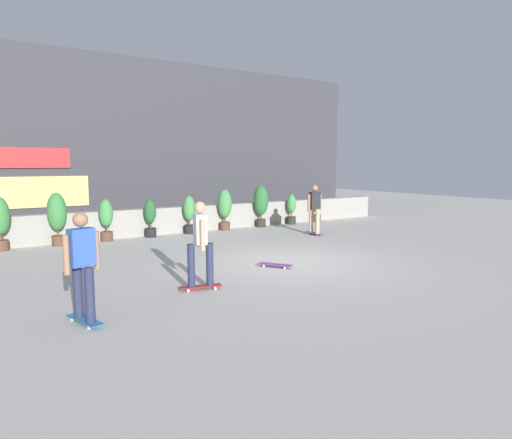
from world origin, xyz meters
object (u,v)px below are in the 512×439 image
object	(u,v)px
potted_plant_2	(106,218)
skater_far_right	(82,263)
potted_plant_4	(189,213)
potted_plant_7	(291,208)
potted_plant_5	(225,207)
skateboard_near_camera	(275,265)
potted_plant_3	(150,217)
skater_by_wall_right	(200,241)
skater_mid_plaza	(314,207)
potted_plant_1	(57,215)
potted_plant_8	(317,205)
potted_plant_6	(261,203)
potted_plant_0	(0,220)

from	to	relation	value
potted_plant_2	skater_far_right	bearing A→B (deg)	-107.70
potted_plant_4	potted_plant_7	bearing A→B (deg)	0.00
potted_plant_7	skater_far_right	bearing A→B (deg)	-142.77
potted_plant_5	skateboard_near_camera	distance (m)	6.17
potted_plant_3	skater_by_wall_right	size ratio (longest dim) A/B	0.73
potted_plant_3	potted_plant_4	distance (m)	1.40
potted_plant_2	skater_mid_plaza	world-z (taller)	skater_mid_plaza
potted_plant_1	potted_plant_7	world-z (taller)	potted_plant_1
potted_plant_5	potted_plant_8	xyz separation A→B (m)	(4.35, 0.00, -0.17)
potted_plant_3	potted_plant_6	size ratio (longest dim) A/B	0.79
potted_plant_1	potted_plant_3	xyz separation A→B (m)	(2.83, 0.00, -0.24)
potted_plant_2	potted_plant_6	distance (m)	5.79
potted_plant_0	skater_far_right	distance (m)	7.30
potted_plant_4	potted_plant_8	bearing A→B (deg)	0.00
potted_plant_3	potted_plant_4	xyz separation A→B (m)	(1.40, -0.00, 0.05)
potted_plant_0	potted_plant_5	bearing A→B (deg)	0.00
potted_plant_1	potted_plant_2	distance (m)	1.42
potted_plant_2	potted_plant_4	distance (m)	2.82
potted_plant_4	skater_by_wall_right	world-z (taller)	skater_by_wall_right
potted_plant_3	skater_far_right	bearing A→B (deg)	-117.21
potted_plant_1	potted_plant_3	bearing A→B (deg)	0.00
skater_far_right	skater_mid_plaza	bearing A→B (deg)	28.63
potted_plant_1	skater_far_right	xyz separation A→B (m)	(-0.91, -7.27, 0.03)
potted_plant_6	skater_by_wall_right	distance (m)	8.76
potted_plant_2	potted_plant_3	distance (m)	1.42
potted_plant_1	potted_plant_7	distance (m)	8.67
potted_plant_5	potted_plant_2	bearing A→B (deg)	180.00
potted_plant_8	potted_plant_3	bearing A→B (deg)	180.00
skater_far_right	skater_mid_plaza	distance (m)	9.69
potted_plant_5	potted_plant_6	xyz separation A→B (m)	(1.57, 0.00, 0.07)
skater_far_right	skater_mid_plaza	xyz separation A→B (m)	(8.50, 4.64, 0.00)
potted_plant_3	potted_plant_7	distance (m)	5.83
skateboard_near_camera	skater_far_right	bearing A→B (deg)	-162.28
potted_plant_2	potted_plant_8	size ratio (longest dim) A/B	1.03
potted_plant_4	skateboard_near_camera	world-z (taller)	potted_plant_4
potted_plant_2	potted_plant_5	xyz separation A→B (m)	(4.22, -0.00, 0.13)
skater_by_wall_right	skateboard_near_camera	size ratio (longest dim) A/B	2.18
potted_plant_5	potted_plant_6	bearing A→B (deg)	0.00
potted_plant_7	skater_by_wall_right	xyz separation A→B (m)	(-7.28, -6.55, 0.31)
potted_plant_7	skater_far_right	xyz separation A→B (m)	(-9.57, -7.27, 0.31)
potted_plant_7	skater_by_wall_right	distance (m)	9.80
potted_plant_0	skateboard_near_camera	distance (m)	7.80
potted_plant_4	skater_far_right	xyz separation A→B (m)	(-5.14, -7.27, 0.21)
potted_plant_0	skateboard_near_camera	size ratio (longest dim) A/B	1.92
skateboard_near_camera	potted_plant_5	bearing A→B (deg)	71.50
potted_plant_0	potted_plant_7	bearing A→B (deg)	0.00
potted_plant_1	potted_plant_8	world-z (taller)	potted_plant_1
potted_plant_5	potted_plant_4	bearing A→B (deg)	180.00
potted_plant_5	potted_plant_7	distance (m)	3.04
skater_mid_plaza	skater_far_right	bearing A→B (deg)	-151.37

